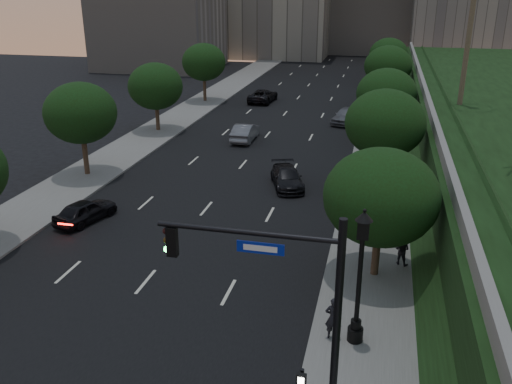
% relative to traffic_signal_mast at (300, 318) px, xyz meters
% --- Properties ---
extents(ground, '(160.00, 160.00, 0.00)m').
position_rel_traffic_signal_mast_xyz_m(ground, '(-8.16, 1.62, -3.67)').
color(ground, black).
rests_on(ground, ground).
extents(road_surface, '(16.00, 140.00, 0.02)m').
position_rel_traffic_signal_mast_xyz_m(road_surface, '(-8.16, 31.62, -3.66)').
color(road_surface, black).
rests_on(road_surface, ground).
extents(sidewalk_right, '(4.50, 140.00, 0.15)m').
position_rel_traffic_signal_mast_xyz_m(sidewalk_right, '(2.09, 31.62, -3.60)').
color(sidewalk_right, slate).
rests_on(sidewalk_right, ground).
extents(sidewalk_left, '(4.50, 140.00, 0.15)m').
position_rel_traffic_signal_mast_xyz_m(sidewalk_left, '(-18.41, 31.62, -3.60)').
color(sidewalk_left, slate).
rests_on(sidewalk_left, ground).
extents(parapet_wall, '(0.35, 90.00, 0.70)m').
position_rel_traffic_signal_mast_xyz_m(parapet_wall, '(5.34, 29.62, 0.68)').
color(parapet_wall, slate).
rests_on(parapet_wall, embankment).
extents(office_block_filler, '(18.00, 16.00, 14.00)m').
position_rel_traffic_signal_mast_xyz_m(office_block_filler, '(-34.16, 71.62, 3.33)').
color(office_block_filler, '#9C978F').
rests_on(office_block_filler, ground).
extents(tree_right_a, '(5.20, 5.20, 6.24)m').
position_rel_traffic_signal_mast_xyz_m(tree_right_a, '(2.14, 9.62, 0.35)').
color(tree_right_a, '#38281C').
rests_on(tree_right_a, ground).
extents(tree_right_b, '(5.20, 5.20, 6.74)m').
position_rel_traffic_signal_mast_xyz_m(tree_right_b, '(2.14, 21.62, 0.84)').
color(tree_right_b, '#38281C').
rests_on(tree_right_b, ground).
extents(tree_right_c, '(5.20, 5.20, 6.24)m').
position_rel_traffic_signal_mast_xyz_m(tree_right_c, '(2.14, 34.62, 0.35)').
color(tree_right_c, '#38281C').
rests_on(tree_right_c, ground).
extents(tree_right_d, '(5.20, 5.20, 6.74)m').
position_rel_traffic_signal_mast_xyz_m(tree_right_d, '(2.14, 48.62, 0.84)').
color(tree_right_d, '#38281C').
rests_on(tree_right_d, ground).
extents(tree_right_e, '(5.20, 5.20, 6.24)m').
position_rel_traffic_signal_mast_xyz_m(tree_right_e, '(2.14, 63.62, 0.35)').
color(tree_right_e, '#38281C').
rests_on(tree_right_e, ground).
extents(tree_left_b, '(5.00, 5.00, 6.71)m').
position_rel_traffic_signal_mast_xyz_m(tree_left_b, '(-18.46, 19.62, 0.90)').
color(tree_left_b, '#38281C').
rests_on(tree_left_b, ground).
extents(tree_left_c, '(5.00, 5.00, 6.34)m').
position_rel_traffic_signal_mast_xyz_m(tree_left_c, '(-18.46, 32.62, 0.53)').
color(tree_left_c, '#38281C').
rests_on(tree_left_c, ground).
extents(tree_left_d, '(5.00, 5.00, 6.71)m').
position_rel_traffic_signal_mast_xyz_m(tree_left_d, '(-18.46, 46.62, 0.90)').
color(tree_left_d, '#38281C').
rests_on(tree_left_d, ground).
extents(traffic_signal_mast, '(5.68, 0.56, 7.00)m').
position_rel_traffic_signal_mast_xyz_m(traffic_signal_mast, '(0.00, 0.00, 0.00)').
color(traffic_signal_mast, black).
rests_on(traffic_signal_mast, ground).
extents(street_lamp, '(0.64, 0.64, 5.62)m').
position_rel_traffic_signal_mast_xyz_m(street_lamp, '(1.57, 4.19, -1.04)').
color(street_lamp, black).
rests_on(street_lamp, ground).
extents(sedan_near_left, '(2.67, 4.26, 1.35)m').
position_rel_traffic_signal_mast_xyz_m(sedan_near_left, '(-14.36, 12.22, -3.00)').
color(sedan_near_left, black).
rests_on(sedan_near_left, ground).
extents(sedan_mid_left, '(1.63, 4.64, 1.53)m').
position_rel_traffic_signal_mast_xyz_m(sedan_mid_left, '(-9.68, 31.27, -2.91)').
color(sedan_mid_left, slate).
rests_on(sedan_mid_left, ground).
extents(sedan_far_left, '(2.87, 5.56, 1.50)m').
position_rel_traffic_signal_mast_xyz_m(sedan_far_left, '(-11.79, 48.00, -2.92)').
color(sedan_far_left, black).
rests_on(sedan_far_left, ground).
extents(sedan_near_right, '(3.26, 4.93, 1.33)m').
position_rel_traffic_signal_mast_xyz_m(sedan_near_right, '(-4.02, 20.60, -3.01)').
color(sedan_near_right, black).
rests_on(sedan_near_right, ground).
extents(sedan_far_right, '(3.05, 5.03, 1.60)m').
position_rel_traffic_signal_mast_xyz_m(sedan_far_right, '(-1.52, 39.72, -2.87)').
color(sedan_far_right, slate).
rests_on(sedan_far_right, ground).
extents(pedestrian_a, '(0.65, 0.43, 1.78)m').
position_rel_traffic_signal_mast_xyz_m(pedestrian_a, '(0.72, 4.14, -2.63)').
color(pedestrian_a, black).
rests_on(pedestrian_a, sidewalk_right).
extents(pedestrian_b, '(0.91, 0.82, 1.53)m').
position_rel_traffic_signal_mast_xyz_m(pedestrian_b, '(3.37, 10.86, -2.76)').
color(pedestrian_b, black).
rests_on(pedestrian_b, sidewalk_right).
extents(pedestrian_c, '(1.02, 0.60, 1.63)m').
position_rel_traffic_signal_mast_xyz_m(pedestrian_c, '(1.04, 16.51, -2.71)').
color(pedestrian_c, black).
rests_on(pedestrian_c, sidewalk_right).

